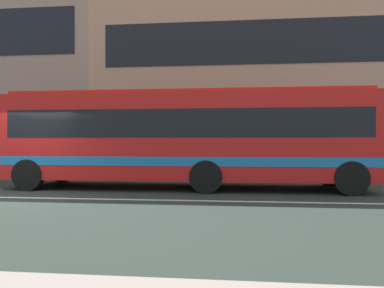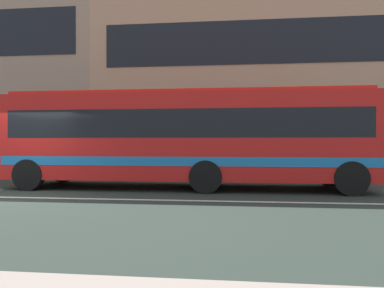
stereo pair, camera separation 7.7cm
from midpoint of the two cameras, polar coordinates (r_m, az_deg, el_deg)
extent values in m
plane|color=#2B3731|center=(11.13, -28.16, -7.72)|extent=(160.00, 160.00, 0.00)
cube|color=silver|center=(11.13, -28.16, -7.70)|extent=(60.00, 0.16, 0.01)
cube|color=tan|center=(25.68, 16.65, 10.45)|extent=(25.52, 10.88, 12.14)
cube|color=black|center=(20.69, 19.61, 15.70)|extent=(23.48, 0.04, 2.43)
cube|color=red|center=(11.75, -1.12, 1.12)|extent=(11.90, 2.58, 2.73)
cube|color=black|center=(11.76, -1.12, 3.12)|extent=(11.19, 2.59, 0.87)
cube|color=#1B70B7|center=(11.76, -1.12, -2.53)|extent=(11.66, 2.60, 0.28)
cube|color=red|center=(11.85, -1.12, 8.03)|extent=(11.42, 2.17, 0.12)
cube|color=black|center=(13.83, -26.43, 2.67)|extent=(0.04, 2.11, 0.96)
cylinder|color=black|center=(12.35, -25.34, -4.59)|extent=(1.00, 0.29, 1.00)
cylinder|color=black|center=(14.37, -20.51, -3.89)|extent=(1.00, 0.29, 1.00)
cylinder|color=black|center=(10.57, 2.09, -5.38)|extent=(1.00, 0.29, 1.00)
cylinder|color=black|center=(12.88, 2.81, -4.36)|extent=(1.00, 0.29, 1.00)
cylinder|color=black|center=(11.10, 24.36, -5.14)|extent=(1.00, 0.29, 1.00)
cylinder|color=black|center=(13.31, 21.23, -4.23)|extent=(1.00, 0.29, 1.00)
camera|label=1|loc=(0.04, -90.18, 0.00)|focal=32.62mm
camera|label=2|loc=(0.04, 89.82, 0.00)|focal=32.62mm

